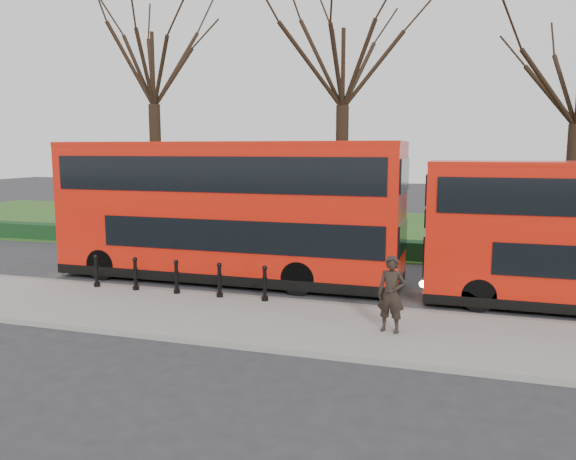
% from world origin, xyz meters
% --- Properties ---
extents(ground, '(120.00, 120.00, 0.00)m').
position_xyz_m(ground, '(0.00, 0.00, 0.00)').
color(ground, '#28282B').
rests_on(ground, ground).
extents(pavement, '(60.00, 4.00, 0.15)m').
position_xyz_m(pavement, '(0.00, -3.00, 0.07)').
color(pavement, gray).
rests_on(pavement, ground).
extents(kerb, '(60.00, 0.25, 0.16)m').
position_xyz_m(kerb, '(0.00, -1.00, 0.07)').
color(kerb, slate).
rests_on(kerb, ground).
extents(grass_verge, '(60.00, 18.00, 0.06)m').
position_xyz_m(grass_verge, '(0.00, 15.00, 0.03)').
color(grass_verge, '#30531B').
rests_on(grass_verge, ground).
extents(hedge, '(60.00, 0.90, 0.80)m').
position_xyz_m(hedge, '(0.00, 6.80, 0.40)').
color(hedge, black).
rests_on(hedge, ground).
extents(yellow_line_outer, '(60.00, 0.10, 0.01)m').
position_xyz_m(yellow_line_outer, '(0.00, -0.70, 0.01)').
color(yellow_line_outer, yellow).
rests_on(yellow_line_outer, ground).
extents(yellow_line_inner, '(60.00, 0.10, 0.01)m').
position_xyz_m(yellow_line_inner, '(0.00, -0.50, 0.01)').
color(yellow_line_inner, yellow).
rests_on(yellow_line_inner, ground).
extents(tree_left, '(7.99, 7.99, 12.49)m').
position_xyz_m(tree_left, '(-8.00, 10.00, 9.09)').
color(tree_left, black).
rests_on(tree_left, ground).
extents(tree_mid, '(7.67, 7.67, 11.99)m').
position_xyz_m(tree_mid, '(2.00, 10.00, 8.72)').
color(tree_mid, black).
rests_on(tree_mid, ground).
extents(bollard_row, '(5.93, 0.15, 1.00)m').
position_xyz_m(bollard_row, '(-0.76, -1.35, 0.65)').
color(bollard_row, black).
rests_on(bollard_row, pavement).
extents(bus_lead, '(12.06, 2.77, 4.80)m').
position_xyz_m(bus_lead, '(-0.22, 1.30, 2.42)').
color(bus_lead, red).
rests_on(bus_lead, ground).
extents(pedestrian, '(0.76, 0.57, 1.88)m').
position_xyz_m(pedestrian, '(6.00, -3.11, 1.09)').
color(pedestrian, black).
rests_on(pedestrian, pavement).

